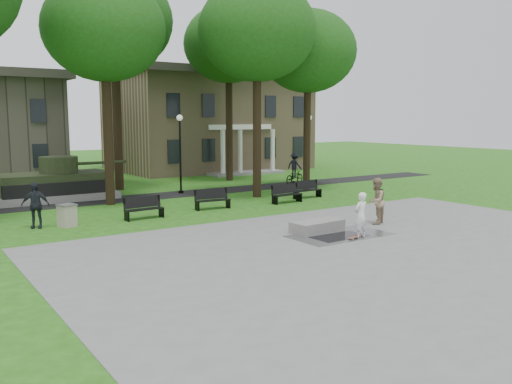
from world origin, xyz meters
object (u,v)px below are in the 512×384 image
(trash_bin, at_px, (67,215))
(skateboarder, at_px, (361,215))
(park_bench_0, at_px, (143,207))
(friend_watching, at_px, (376,201))
(cyclist, at_px, (295,171))
(concrete_block, at_px, (317,226))

(trash_bin, bearing_deg, skateboarder, -44.39)
(skateboarder, height_order, park_bench_0, skateboarder)
(friend_watching, xyz_separation_m, cyclist, (6.04, 13.34, -0.13))
(concrete_block, bearing_deg, friend_watching, -2.39)
(friend_watching, bearing_deg, skateboarder, 4.80)
(skateboarder, xyz_separation_m, trash_bin, (-8.66, 8.47, -0.41))
(friend_watching, height_order, park_bench_0, friend_watching)
(skateboarder, relative_size, park_bench_0, 0.96)
(trash_bin, bearing_deg, cyclist, 20.62)
(skateboarder, bearing_deg, cyclist, -125.67)
(trash_bin, bearing_deg, park_bench_0, -1.46)
(friend_watching, height_order, cyclist, cyclist)
(friend_watching, relative_size, trash_bin, 2.07)
(concrete_block, distance_m, cyclist, 16.11)
(concrete_block, relative_size, friend_watching, 1.11)
(concrete_block, distance_m, friend_watching, 3.26)
(concrete_block, bearing_deg, skateboarder, -68.99)
(concrete_block, height_order, skateboarder, skateboarder)
(cyclist, distance_m, park_bench_0, 15.30)
(park_bench_0, distance_m, trash_bin, 3.37)
(concrete_block, height_order, cyclist, cyclist)
(trash_bin, bearing_deg, friend_watching, -31.65)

